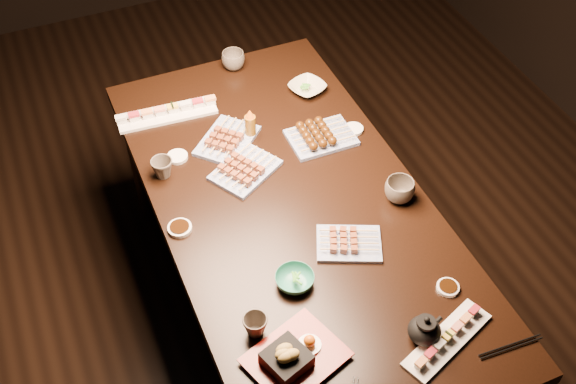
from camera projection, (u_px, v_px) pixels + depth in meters
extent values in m
plane|color=black|center=(264.00, 297.00, 3.14)|extent=(5.00, 5.00, 0.00)
cube|color=black|center=(293.00, 271.00, 2.77)|extent=(0.97, 1.83, 0.75)
imported|color=#287A63|center=(295.00, 280.00, 2.26)|extent=(0.13, 0.13, 0.04)
imported|color=beige|center=(307.00, 88.00, 2.92)|extent=(0.18, 0.18, 0.03)
imported|color=#51483E|center=(255.00, 326.00, 2.12)|extent=(0.08, 0.08, 0.07)
imported|color=#51483E|center=(399.00, 190.00, 2.49)|extent=(0.13, 0.13, 0.08)
imported|color=#51483E|center=(162.00, 168.00, 2.58)|extent=(0.09, 0.09, 0.07)
imported|color=#51483E|center=(233.00, 60.00, 3.02)|extent=(0.13, 0.13, 0.08)
cylinder|color=brown|center=(250.00, 123.00, 2.70)|extent=(0.05, 0.05, 0.13)
cylinder|color=white|center=(180.00, 228.00, 2.42)|extent=(0.09, 0.09, 0.01)
cylinder|color=white|center=(354.00, 129.00, 2.77)|extent=(0.08, 0.08, 0.01)
cylinder|color=white|center=(448.00, 287.00, 2.25)|extent=(0.07, 0.07, 0.01)
cylinder|color=white|center=(177.00, 157.00, 2.66)|extent=(0.09, 0.09, 0.01)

